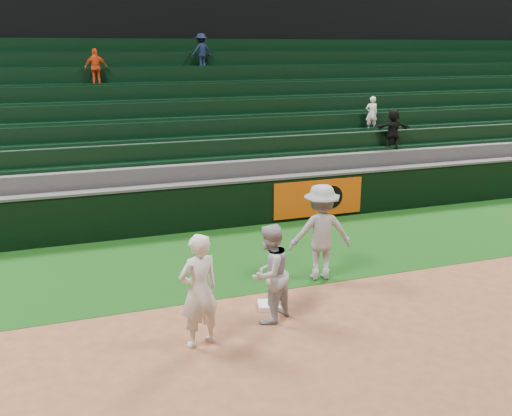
{
  "coord_description": "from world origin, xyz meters",
  "views": [
    {
      "loc": [
        -3.63,
        -8.59,
        4.56
      ],
      "look_at": [
        0.23,
        2.3,
        1.3
      ],
      "focal_mm": 40.0,
      "sensor_mm": 36.0,
      "label": 1
    }
  ],
  "objects_px": {
    "baserunner": "(270,274)",
    "base_coach": "(321,232)",
    "first_base": "(269,305)",
    "first_baseman": "(199,291)"
  },
  "relations": [
    {
      "from": "baserunner",
      "to": "base_coach",
      "type": "bearing_deg",
      "value": -173.99
    },
    {
      "from": "first_baseman",
      "to": "baserunner",
      "type": "height_order",
      "value": "first_baseman"
    },
    {
      "from": "first_base",
      "to": "first_baseman",
      "type": "bearing_deg",
      "value": -149.44
    },
    {
      "from": "first_base",
      "to": "baserunner",
      "type": "height_order",
      "value": "baserunner"
    },
    {
      "from": "baserunner",
      "to": "base_coach",
      "type": "xyz_separation_m",
      "value": [
        1.64,
        1.41,
        0.12
      ]
    },
    {
      "from": "first_baseman",
      "to": "base_coach",
      "type": "distance_m",
      "value": 3.49
    },
    {
      "from": "first_base",
      "to": "baserunner",
      "type": "xyz_separation_m",
      "value": [
        -0.17,
        -0.46,
        0.82
      ]
    },
    {
      "from": "first_baseman",
      "to": "base_coach",
      "type": "height_order",
      "value": "base_coach"
    },
    {
      "from": "first_base",
      "to": "base_coach",
      "type": "bearing_deg",
      "value": 32.73
    },
    {
      "from": "first_base",
      "to": "baserunner",
      "type": "relative_size",
      "value": 0.22
    }
  ]
}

